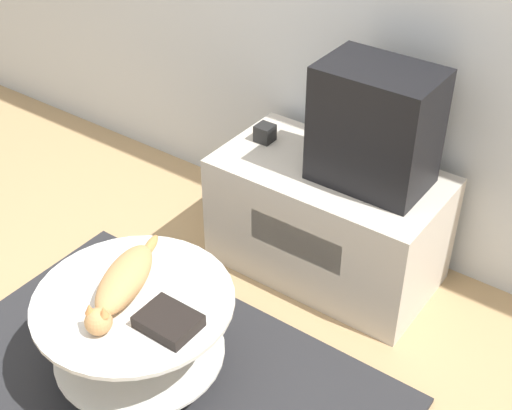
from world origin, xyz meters
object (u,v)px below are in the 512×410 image
dvd_box (168,321)px  cat (122,283)px  tv (375,127)px  speaker (265,133)px

dvd_box → cat: cat is taller
tv → cat: tv is taller
tv → speaker: size_ratio=6.47×
tv → cat: size_ratio=0.93×
tv → cat: bearing=-113.6°
tv → dvd_box: (-0.21, -1.07, -0.36)m
speaker → cat: 1.06m
speaker → tv: bearing=-0.6°
tv → speaker: (-0.55, 0.01, -0.22)m
speaker → cat: speaker is taller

